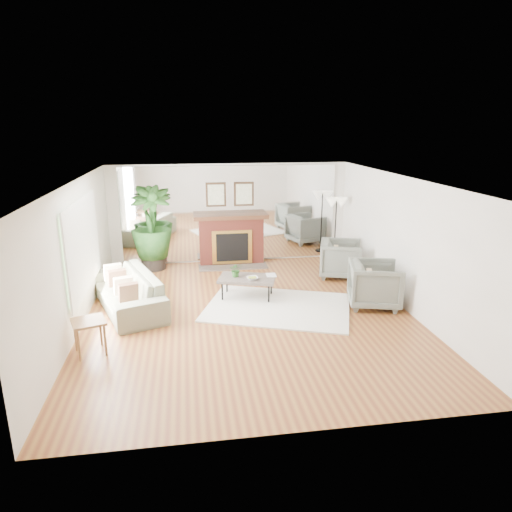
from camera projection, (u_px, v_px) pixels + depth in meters
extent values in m
plane|color=brown|center=(249.00, 314.00, 8.60)|extent=(7.00, 7.00, 0.00)
cube|color=white|center=(76.00, 257.00, 7.81)|extent=(0.02, 7.00, 2.50)
cube|color=white|center=(404.00, 243.00, 8.69)|extent=(0.02, 7.00, 2.50)
cube|color=white|center=(230.00, 214.00, 11.56)|extent=(6.00, 0.02, 2.50)
cube|color=silver|center=(230.00, 214.00, 11.54)|extent=(5.40, 0.04, 2.40)
cube|color=#B2E09E|center=(82.00, 245.00, 8.17)|extent=(0.04, 2.40, 1.50)
cube|color=maroon|center=(231.00, 240.00, 11.54)|extent=(1.60, 0.40, 1.20)
cube|color=gold|center=(232.00, 247.00, 11.38)|extent=(1.00, 0.04, 0.85)
cube|color=black|center=(232.00, 247.00, 11.36)|extent=(0.80, 0.04, 0.70)
cube|color=#5B5048|center=(233.00, 267.00, 11.38)|extent=(1.70, 0.55, 0.03)
cube|color=#4C2818|center=(231.00, 217.00, 11.35)|extent=(1.85, 0.46, 0.10)
cube|color=black|center=(216.00, 195.00, 11.31)|extent=(0.50, 0.04, 0.60)
cube|color=black|center=(244.00, 194.00, 11.42)|extent=(0.50, 0.04, 0.60)
cube|color=white|center=(278.00, 307.00, 8.87)|extent=(3.23, 2.76, 0.03)
cube|color=#5B5048|center=(247.00, 279.00, 9.25)|extent=(1.27, 0.95, 0.06)
cylinder|color=black|center=(222.00, 292.00, 9.15)|extent=(0.03, 0.03, 0.39)
cylinder|color=black|center=(269.00, 294.00, 9.02)|extent=(0.03, 0.03, 0.39)
cylinder|color=black|center=(227.00, 284.00, 9.60)|extent=(0.03, 0.03, 0.39)
cylinder|color=black|center=(271.00, 286.00, 9.47)|extent=(0.03, 0.03, 0.39)
imported|color=gray|center=(127.00, 291.00, 8.78)|extent=(1.70, 2.57, 0.70)
imported|color=slate|center=(341.00, 259.00, 10.58)|extent=(1.17, 1.16, 0.85)
imported|color=slate|center=(375.00, 284.00, 8.86)|extent=(1.17, 1.15, 0.88)
cube|color=olive|center=(88.00, 322.00, 6.99)|extent=(0.61, 0.61, 0.04)
cylinder|color=olive|center=(79.00, 345.00, 6.81)|extent=(0.04, 0.04, 0.52)
cylinder|color=olive|center=(105.00, 340.00, 6.99)|extent=(0.04, 0.04, 0.52)
cylinder|color=olive|center=(75.00, 335.00, 7.14)|extent=(0.04, 0.04, 0.52)
cylinder|color=olive|center=(101.00, 330.00, 7.31)|extent=(0.04, 0.04, 0.52)
cylinder|color=black|center=(154.00, 261.00, 11.20)|extent=(0.59, 0.59, 0.42)
imported|color=#346625|center=(151.00, 223.00, 10.93)|extent=(1.07, 1.07, 1.73)
cylinder|color=black|center=(334.00, 263.00, 11.68)|extent=(0.28, 0.28, 0.04)
cylinder|color=black|center=(335.00, 233.00, 11.46)|extent=(0.03, 0.03, 1.62)
cone|color=white|center=(332.00, 203.00, 11.23)|extent=(0.30, 0.30, 0.22)
cone|color=white|center=(341.00, 202.00, 11.26)|extent=(0.30, 0.30, 0.22)
imported|color=#346625|center=(236.00, 270.00, 9.24)|extent=(0.29, 0.26, 0.29)
imported|color=olive|center=(252.00, 278.00, 9.09)|extent=(0.25, 0.25, 0.06)
imported|color=olive|center=(266.00, 275.00, 9.32)|extent=(0.20, 0.27, 0.02)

